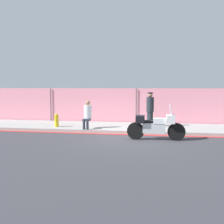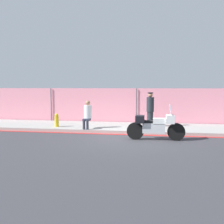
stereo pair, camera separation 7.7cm
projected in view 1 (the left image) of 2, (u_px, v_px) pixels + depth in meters
ground_plane at (130, 139)px, 10.99m from camera, size 120.00×120.00×0.00m
sidewalk at (134, 128)px, 13.38m from camera, size 37.57×2.96×0.16m
curb_paint_stripe at (132, 135)px, 11.84m from camera, size 37.57×0.18×0.01m
storefront_fence at (136, 107)px, 14.83m from camera, size 35.69×0.17×2.07m
motorcycle at (155, 126)px, 10.68m from camera, size 2.36×0.53×1.46m
officer_standing at (150, 109)px, 13.21m from camera, size 0.37×0.37×1.73m
person_seated_on_curb at (88, 113)px, 12.65m from camera, size 0.38×0.69×1.35m
fire_hydrant at (57, 120)px, 13.17m from camera, size 0.20×0.26×0.67m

